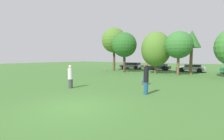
# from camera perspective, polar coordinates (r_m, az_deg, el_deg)

# --- Properties ---
(ground_plane) EXTENTS (120.00, 120.00, 0.00)m
(ground_plane) POSITION_cam_1_polar(r_m,az_deg,el_deg) (7.68, -12.84, -12.74)
(ground_plane) COLOR #3D6B2D
(person_thrower) EXTENTS (0.37, 0.37, 1.70)m
(person_thrower) POSITION_cam_1_polar(r_m,az_deg,el_deg) (12.29, -14.38, -2.22)
(person_thrower) COLOR #3F3F47
(person_thrower) RESTS_ON ground
(person_catcher) EXTENTS (0.30, 0.30, 1.91)m
(person_catcher) POSITION_cam_1_polar(r_m,az_deg,el_deg) (10.05, 11.88, -2.94)
(person_catcher) COLOR navy
(person_catcher) RESTS_ON ground
(frisbee) EXTENTS (0.24, 0.23, 0.11)m
(frisbee) POSITION_cam_1_polar(r_m,az_deg,el_deg) (10.70, -2.30, 0.08)
(frisbee) COLOR #F21E72
(bystander_sitting) EXTENTS (0.42, 0.35, 1.02)m
(bystander_sitting) POSITION_cam_1_polar(r_m,az_deg,el_deg) (13.80, 11.52, -3.27)
(bystander_sitting) COLOR #3F3F47
(bystander_sitting) RESTS_ON ground
(tree_0) EXTENTS (4.17, 4.17, 7.22)m
(tree_0) POSITION_cam_1_polar(r_m,az_deg,el_deg) (27.82, 0.74, 10.35)
(tree_0) COLOR brown
(tree_0) RESTS_ON ground
(tree_1) EXTENTS (3.70, 3.70, 6.00)m
(tree_1) POSITION_cam_1_polar(r_m,az_deg,el_deg) (24.84, 4.38, 8.75)
(tree_1) COLOR #473323
(tree_1) RESTS_ON ground
(tree_2) EXTENTS (4.05, 4.05, 5.83)m
(tree_2) POSITION_cam_1_polar(r_m,az_deg,el_deg) (23.72, 15.15, 7.06)
(tree_2) COLOR brown
(tree_2) RESTS_ON ground
(tree_3) EXTENTS (3.42, 3.42, 5.54)m
(tree_3) POSITION_cam_1_polar(r_m,az_deg,el_deg) (22.30, 22.37, 8.13)
(tree_3) COLOR brown
(tree_3) RESTS_ON ground
(tree_4) EXTENTS (2.27, 2.27, 5.81)m
(tree_4) POSITION_cam_1_polar(r_m,az_deg,el_deg) (23.91, 26.23, 9.52)
(tree_4) COLOR brown
(tree_4) RESTS_ON ground
(parked_car_grey) EXTENTS (4.41, 2.18, 1.27)m
(parked_car_grey) POSITION_cam_1_polar(r_m,az_deg,el_deg) (31.89, 7.02, 1.59)
(parked_car_grey) COLOR slate
(parked_car_grey) RESTS_ON ground
(parked_car_black) EXTENTS (3.99, 2.10, 1.13)m
(parked_car_black) POSITION_cam_1_polar(r_m,az_deg,el_deg) (30.02, 16.17, 1.12)
(parked_car_black) COLOR black
(parked_car_black) RESTS_ON ground
(parked_car_silver) EXTENTS (4.10, 2.11, 1.18)m
(parked_car_silver) POSITION_cam_1_polar(r_m,az_deg,el_deg) (28.05, 26.09, 0.70)
(parked_car_silver) COLOR #B2B2B7
(parked_car_silver) RESTS_ON ground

